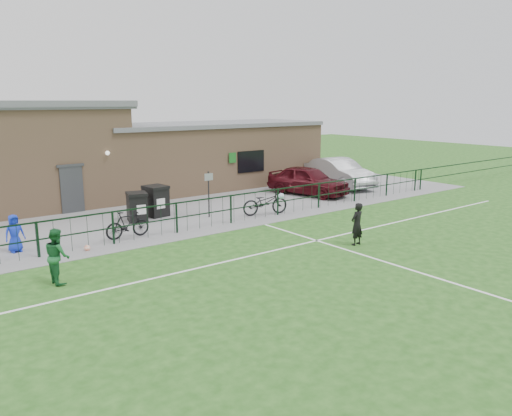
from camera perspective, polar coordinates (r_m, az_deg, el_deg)
ground at (r=14.21m, az=12.49°, el=-8.54°), size 90.00×90.00×0.00m
paving_strip at (r=24.74m, az=-12.05°, el=0.38°), size 34.00×13.00×0.02m
pitch_line_touch at (r=19.86m, az=-4.92°, el=-2.30°), size 28.00×0.10×0.01m
pitch_line_mid at (r=16.89m, az=2.07°, el=-4.87°), size 28.00×0.10×0.01m
pitch_line_perp at (r=15.71m, az=17.24°, el=-6.76°), size 0.10×16.00×0.01m
perimeter_fence at (r=19.89m, az=-5.26°, el=-0.52°), size 28.00×0.10×1.20m
wheelie_bin_left at (r=21.33m, az=-13.44°, el=0.02°), size 0.94×1.01×1.13m
wheelie_bin_right at (r=22.11m, az=-11.38°, el=0.69°), size 0.94×1.03×1.25m
sign_post at (r=21.46m, az=-5.43°, el=1.56°), size 0.07×0.07×2.00m
car_maroon at (r=26.78m, az=5.95°, el=3.17°), size 2.78×4.81×1.54m
car_silver at (r=29.52m, az=9.44°, el=4.00°), size 2.47×5.19×1.64m
bicycle_d at (r=18.83m, az=-14.47°, el=-1.84°), size 1.67×0.48×1.00m
bicycle_e at (r=21.95m, az=1.04°, el=0.65°), size 2.21×1.22×1.10m
spectator_child at (r=18.36m, az=-25.88°, el=-2.62°), size 0.66×0.47×1.27m
goalkeeper_kick at (r=17.73m, az=11.14°, el=-1.69°), size 1.32×3.32×1.51m
outfield_player at (r=14.82m, az=-21.77°, el=-5.10°), size 0.62×0.78×1.55m
ball_ground at (r=17.75m, az=-18.73°, el=-4.35°), size 0.21×0.21×0.21m
clubhouse at (r=26.80m, az=-16.75°, el=5.81°), size 24.25×5.40×4.96m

